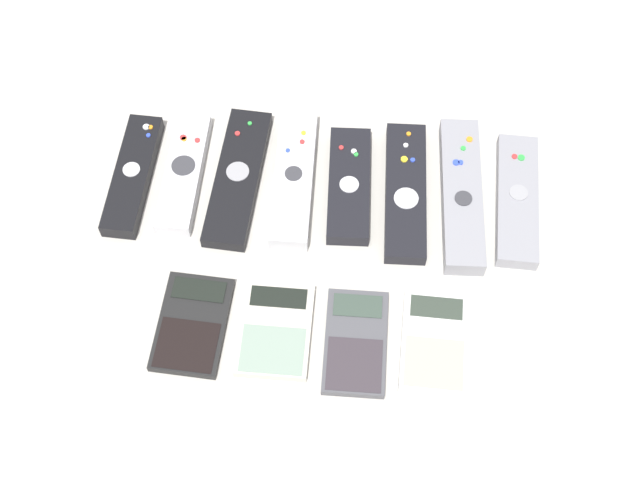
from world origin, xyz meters
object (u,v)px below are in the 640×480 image
(remote_7, at_px, (517,200))
(calculator_0, at_px, (192,324))
(remote_0, at_px, (133,175))
(calculator_1, at_px, (275,330))
(calculator_2, at_px, (356,342))
(remote_5, at_px, (406,192))
(remote_3, at_px, (294,179))
(calculator_3, at_px, (434,343))
(remote_6, at_px, (461,195))
(remote_2, at_px, (238,178))
(remote_4, at_px, (349,185))
(remote_1, at_px, (184,173))

(remote_7, relative_size, calculator_0, 1.45)
(remote_0, height_order, remote_7, remote_0)
(calculator_1, bearing_deg, calculator_2, -4.06)
(remote_5, bearing_deg, remote_3, 175.97)
(calculator_3, bearing_deg, calculator_0, -179.00)
(remote_6, bearing_deg, remote_0, 178.02)
(calculator_2, bearing_deg, remote_0, 145.06)
(remote_2, height_order, calculator_1, remote_2)
(remote_7, bearing_deg, remote_4, -179.65)
(remote_0, height_order, remote_5, remote_0)
(calculator_0, relative_size, calculator_2, 1.00)
(remote_0, relative_size, calculator_0, 1.37)
(calculator_1, distance_m, calculator_3, 0.19)
(remote_0, height_order, calculator_2, remote_0)
(remote_3, xyz_separation_m, calculator_0, (-0.10, -0.21, -0.01))
(remote_3, bearing_deg, calculator_3, -49.74)
(remote_6, xyz_separation_m, remote_7, (0.07, -0.00, -0.00))
(calculator_0, bearing_deg, remote_5, 42.73)
(remote_0, relative_size, remote_4, 1.06)
(remote_4, xyz_separation_m, remote_6, (0.14, -0.00, 0.00))
(remote_0, distance_m, remote_3, 0.21)
(remote_3, xyz_separation_m, calculator_1, (-0.00, -0.21, -0.01))
(remote_0, height_order, calculator_0, remote_0)
(calculator_1, xyz_separation_m, calculator_3, (0.19, -0.00, 0.00))
(calculator_0, xyz_separation_m, calculator_2, (0.19, -0.01, 0.00))
(remote_3, bearing_deg, remote_7, -2.42)
(remote_5, bearing_deg, remote_0, 178.89)
(remote_0, bearing_deg, remote_1, 10.08)
(remote_2, height_order, remote_5, same)
(calculator_1, bearing_deg, remote_1, 124.23)
(remote_3, xyz_separation_m, remote_7, (0.29, -0.01, -0.00))
(calculator_1, bearing_deg, remote_0, 136.06)
(remote_6, distance_m, calculator_0, 0.38)
(remote_7, bearing_deg, remote_6, -178.93)
(remote_6, xyz_separation_m, calculator_0, (-0.32, -0.20, -0.01))
(remote_1, xyz_separation_m, remote_6, (0.36, -0.01, 0.00))
(remote_0, relative_size, remote_3, 0.90)
(calculator_0, bearing_deg, remote_2, 85.32)
(remote_0, relative_size, remote_2, 0.86)
(remote_4, distance_m, remote_5, 0.07)
(remote_0, relative_size, calculator_3, 1.43)
(remote_1, xyz_separation_m, remote_4, (0.21, -0.00, 0.00))
(remote_5, relative_size, calculator_3, 1.62)
(remote_7, xyz_separation_m, calculator_2, (-0.19, -0.21, -0.00))
(remote_2, distance_m, remote_7, 0.36)
(remote_1, relative_size, remote_3, 0.89)
(remote_3, bearing_deg, remote_2, -179.79)
(remote_4, distance_m, remote_7, 0.21)
(remote_5, xyz_separation_m, calculator_2, (-0.05, -0.21, -0.00))
(calculator_1, distance_m, calculator_2, 0.10)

